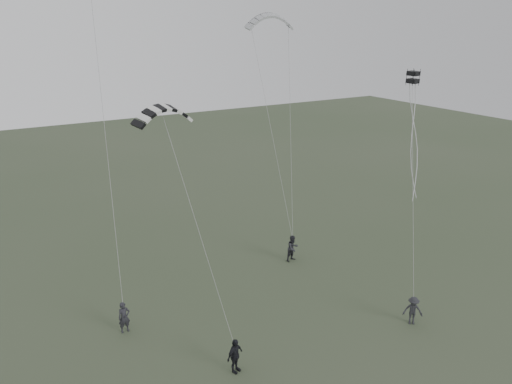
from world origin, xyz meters
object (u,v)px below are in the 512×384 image
flyer_left (124,317)px  flyer_right (293,248)px  kite_striped (163,108)px  kite_box (413,77)px  kite_pale_large (270,15)px  flyer_far (413,311)px  flyer_center (235,356)px

flyer_left → flyer_right: size_ratio=0.93×
flyer_right → kite_striped: bearing=-165.0°
kite_box → kite_pale_large: bearing=88.5°
kite_pale_large → kite_box: 12.42m
kite_striped → flyer_left: bearing=116.4°
flyer_left → flyer_far: (14.44, -7.61, -0.05)m
flyer_left → flyer_center: bearing=-60.1°
flyer_center → flyer_far: flyer_center is taller
flyer_center → kite_pale_large: size_ratio=0.51×
flyer_right → flyer_center: 12.76m
flyer_right → kite_box: (4.30, -5.75, 12.41)m
flyer_center → kite_pale_large: (10.93, 14.48, 16.01)m
flyer_far → kite_box: bearing=95.9°
flyer_right → flyer_center: flyer_right is taller
flyer_center → kite_striped: (-1.66, 3.55, 11.84)m
flyer_right → kite_striped: 16.93m
flyer_far → kite_pale_large: 22.66m
flyer_center → flyer_right: bearing=20.0°
flyer_far → kite_box: kite_box is taller
kite_pale_large → kite_striped: (-12.59, -10.93, -4.17)m
flyer_left → kite_box: (17.39, -3.22, 12.47)m
flyer_right → kite_box: bearing=-62.9°
flyer_right → kite_striped: (-11.05, -5.10, 11.78)m
kite_box → flyer_right: bearing=111.9°
flyer_center → kite_box: bearing=-10.7°
kite_pale_large → kite_striped: size_ratio=1.23×
kite_pale_large → flyer_far: bearing=-77.0°
flyer_left → kite_striped: bearing=-52.8°
flyer_right → kite_pale_large: bearing=65.4°
flyer_left → flyer_far: flyer_left is taller
flyer_center → kite_box: size_ratio=2.64×
flyer_right → flyer_far: size_ratio=1.14×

